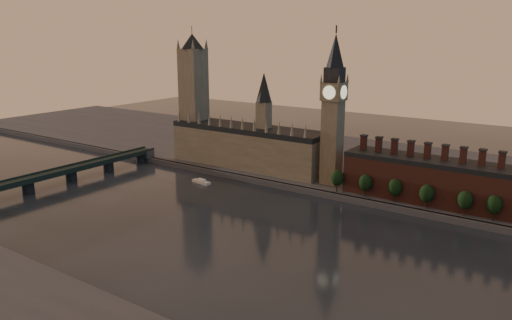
{
  "coord_description": "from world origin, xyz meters",
  "views": [
    {
      "loc": [
        158.22,
        -195.28,
        104.96
      ],
      "look_at": [
        -15.53,
        55.0,
        28.3
      ],
      "focal_mm": 35.0,
      "sensor_mm": 36.0,
      "label": 1
    }
  ],
  "objects": [
    {
      "name": "embankment_tree_5",
      "position": [
        117.36,
        95.28,
        13.47
      ],
      "size": [
        8.6,
        8.6,
        14.88
      ],
      "color": "black",
      "rests_on": "north_bank"
    },
    {
      "name": "embankment_tree_1",
      "position": [
        42.01,
        94.4,
        13.47
      ],
      "size": [
        8.6,
        8.6,
        14.88
      ],
      "color": "black",
      "rests_on": "north_bank"
    },
    {
      "name": "embankment_tree_3",
      "position": [
        80.67,
        94.53,
        13.47
      ],
      "size": [
        8.6,
        8.6,
        14.88
      ],
      "color": "black",
      "rests_on": "north_bank"
    },
    {
      "name": "westminster_bridge",
      "position": [
        -155.0,
        -2.7,
        7.44
      ],
      "size": [
        14.0,
        200.0,
        11.55
      ],
      "color": "#1B2A25",
      "rests_on": "ground"
    },
    {
      "name": "embankment_tree_2",
      "position": [
        60.98,
        95.41,
        13.47
      ],
      "size": [
        8.6,
        8.6,
        14.88
      ],
      "color": "black",
      "rests_on": "north_bank"
    },
    {
      "name": "victoria_tower",
      "position": [
        -120.0,
        115.0,
        59.09
      ],
      "size": [
        24.0,
        24.0,
        108.0
      ],
      "color": "#7E725A",
      "rests_on": "north_bank"
    },
    {
      "name": "palace_of_westminster",
      "position": [
        -64.41,
        114.91,
        21.63
      ],
      "size": [
        130.0,
        30.3,
        74.0
      ],
      "color": "#7E725A",
      "rests_on": "north_bank"
    },
    {
      "name": "big_ben",
      "position": [
        10.0,
        110.0,
        56.83
      ],
      "size": [
        15.0,
        15.0,
        107.0
      ],
      "color": "#7E725A",
      "rests_on": "north_bank"
    },
    {
      "name": "ground",
      "position": [
        0.0,
        0.0,
        0.0
      ],
      "size": [
        900.0,
        900.0,
        0.0
      ],
      "primitive_type": "plane",
      "color": "black",
      "rests_on": "ground"
    },
    {
      "name": "north_bank",
      "position": [
        0.0,
        178.04,
        2.0
      ],
      "size": [
        900.0,
        182.0,
        4.0
      ],
      "color": "#47484D",
      "rests_on": "ground"
    },
    {
      "name": "river_boat",
      "position": [
        -72.93,
        67.75,
        1.23
      ],
      "size": [
        16.52,
        6.98,
        3.2
      ],
      "rotation": [
        0.0,
        0.0,
        -0.15
      ],
      "color": "silver",
      "rests_on": "ground"
    },
    {
      "name": "embankment_tree_0",
      "position": [
        22.53,
        94.04,
        13.47
      ],
      "size": [
        8.6,
        8.6,
        14.88
      ],
      "color": "black",
      "rests_on": "north_bank"
    },
    {
      "name": "chimney_block",
      "position": [
        80.0,
        110.0,
        17.82
      ],
      "size": [
        110.0,
        25.0,
        37.0
      ],
      "color": "brown",
      "rests_on": "north_bank"
    },
    {
      "name": "embankment_tree_4",
      "position": [
        102.29,
        94.52,
        13.47
      ],
      "size": [
        8.6,
        8.6,
        14.88
      ],
      "color": "black",
      "rests_on": "north_bank"
    }
  ]
}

